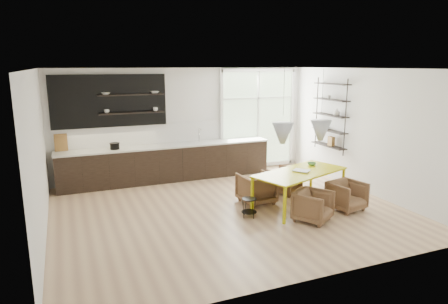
{
  "coord_description": "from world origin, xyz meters",
  "views": [
    {
      "loc": [
        -3.07,
        -7.28,
        2.97
      ],
      "look_at": [
        0.14,
        0.6,
        1.11
      ],
      "focal_mm": 32.0,
      "sensor_mm": 36.0,
      "label": 1
    }
  ],
  "objects_px": {
    "armchair_front_right": "(347,196)",
    "wire_stool": "(249,205)",
    "armchair_back_left": "(256,188)",
    "dining_table": "(300,174)",
    "armchair_front_left": "(313,206)",
    "armchair_back_right": "(284,180)"
  },
  "relations": [
    {
      "from": "armchair_front_left",
      "to": "wire_stool",
      "type": "bearing_deg",
      "value": 115.63
    },
    {
      "from": "armchair_back_left",
      "to": "armchair_front_left",
      "type": "height_order",
      "value": "armchair_back_left"
    },
    {
      "from": "armchair_front_right",
      "to": "wire_stool",
      "type": "height_order",
      "value": "armchair_front_right"
    },
    {
      "from": "armchair_back_left",
      "to": "wire_stool",
      "type": "distance_m",
      "value": 0.88
    },
    {
      "from": "dining_table",
      "to": "wire_stool",
      "type": "distance_m",
      "value": 1.36
    },
    {
      "from": "armchair_front_right",
      "to": "wire_stool",
      "type": "relative_size",
      "value": 1.73
    },
    {
      "from": "armchair_back_left",
      "to": "dining_table",
      "type": "bearing_deg",
      "value": 140.52
    },
    {
      "from": "armchair_back_right",
      "to": "armchair_front_left",
      "type": "xyz_separation_m",
      "value": [
        -0.38,
        -1.73,
        -0.0
      ]
    },
    {
      "from": "armchair_front_left",
      "to": "wire_stool",
      "type": "height_order",
      "value": "armchair_front_left"
    },
    {
      "from": "dining_table",
      "to": "armchair_front_left",
      "type": "distance_m",
      "value": 0.93
    },
    {
      "from": "armchair_back_right",
      "to": "dining_table",
      "type": "bearing_deg",
      "value": 48.06
    },
    {
      "from": "armchair_back_left",
      "to": "wire_stool",
      "type": "height_order",
      "value": "armchair_back_left"
    },
    {
      "from": "armchair_front_right",
      "to": "armchair_front_left",
      "type": "bearing_deg",
      "value": -177.97
    },
    {
      "from": "dining_table",
      "to": "wire_stool",
      "type": "bearing_deg",
      "value": 167.46
    },
    {
      "from": "wire_stool",
      "to": "armchair_front_right",
      "type": "bearing_deg",
      "value": -10.82
    },
    {
      "from": "dining_table",
      "to": "armchair_front_right",
      "type": "height_order",
      "value": "dining_table"
    },
    {
      "from": "dining_table",
      "to": "armchair_back_left",
      "type": "relative_size",
      "value": 3.18
    },
    {
      "from": "dining_table",
      "to": "armchair_back_left",
      "type": "xyz_separation_m",
      "value": [
        -0.75,
        0.55,
        -0.39
      ]
    },
    {
      "from": "wire_stool",
      "to": "armchair_back_right",
      "type": "bearing_deg",
      "value": 36.92
    },
    {
      "from": "armchair_back_right",
      "to": "wire_stool",
      "type": "height_order",
      "value": "armchair_back_right"
    },
    {
      "from": "dining_table",
      "to": "armchair_back_left",
      "type": "height_order",
      "value": "dining_table"
    },
    {
      "from": "armchair_back_right",
      "to": "wire_stool",
      "type": "bearing_deg",
      "value": 6.07
    }
  ]
}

